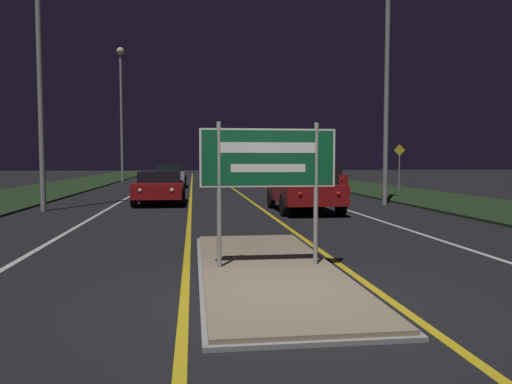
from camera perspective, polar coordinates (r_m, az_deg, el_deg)
ground_plane at (r=6.48m, az=3.41°, el=-12.03°), size 160.00×160.00×0.00m
median_island at (r=7.92m, az=1.38°, el=-8.82°), size 2.17×6.39×0.10m
verge_left at (r=27.49m, az=-24.85°, el=-0.24°), size 5.00×100.00×0.08m
verge_right at (r=28.27m, az=14.96°, el=0.08°), size 5.00×100.00×0.08m
centre_line_yellow_left at (r=31.18m, az=-7.40°, el=0.43°), size 0.12×70.00×0.01m
centre_line_yellow_right at (r=31.28m, az=-2.72°, el=0.47°), size 0.12×70.00×0.01m
lane_line_white_left at (r=31.33m, az=-12.76°, el=0.38°), size 0.12×70.00×0.01m
lane_line_white_right at (r=31.64m, az=2.56°, el=0.50°), size 0.12×70.00×0.01m
edge_line_white_left at (r=31.76m, az=-18.15°, el=0.34°), size 0.10×70.00×0.01m
edge_line_white_right at (r=32.28m, az=7.82°, el=0.54°), size 0.10×70.00×0.01m
highway_sign at (r=7.72m, az=1.40°, el=3.17°), size 2.12×0.07×2.24m
streetlight_left_near at (r=19.08m, az=-23.61°, el=17.10°), size 0.46×0.46×10.57m
streetlight_left_far at (r=41.07m, az=-15.17°, el=10.90°), size 0.59×0.59×10.50m
streetlight_right_near at (r=20.89m, az=14.81°, el=18.21°), size 0.61×0.61×10.35m
car_receding_0 at (r=16.96m, az=5.52°, el=0.38°), size 2.03×4.33×1.46m
car_receding_1 at (r=28.13m, az=7.47°, el=1.69°), size 2.03×4.06×1.49m
car_approaching_0 at (r=20.30m, az=-10.93°, el=0.62°), size 1.96×4.10×1.29m
car_approaching_1 at (r=32.61m, az=-9.71°, el=1.97°), size 1.94×4.12×1.54m
warning_sign at (r=26.80m, az=16.06°, el=3.14°), size 0.60×0.06×2.48m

